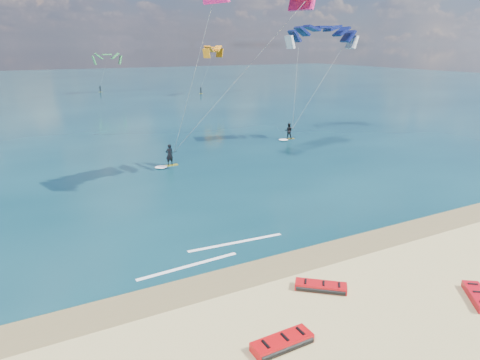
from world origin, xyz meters
name	(u,v)px	position (x,y,z in m)	size (l,w,h in m)	color
ground	(94,138)	(0.00, 40.00, 0.00)	(320.00, 320.00, 0.00)	tan
wet_sand_strip	(226,279)	(0.00, 3.00, 0.00)	(320.00, 2.40, 0.01)	brown
sea	(49,90)	(0.00, 104.00, 0.02)	(320.00, 200.00, 0.04)	#092936
packed_kite_left	(282,346)	(-0.24, -2.31, 0.00)	(2.62, 1.16, 0.42)	red
packed_kite_mid	(321,289)	(3.49, 0.17, 0.00)	(2.54, 1.03, 0.38)	red
packed_kite_right	(478,300)	(9.15, -3.76, 0.00)	(2.44, 1.05, 0.38)	red
kitesurfer_main	(212,66)	(6.70, 19.23, 9.21)	(13.47, 11.21, 18.24)	#CAC917
kitesurfer_far	(308,71)	(21.99, 27.10, 8.02)	(9.31, 4.86, 14.28)	gold
shoreline_foam	(214,253)	(0.56, 5.66, 0.04)	(9.02, 1.89, 0.01)	white
distant_kites	(11,74)	(-7.88, 79.89, 5.58)	(70.87, 43.16, 12.65)	gray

